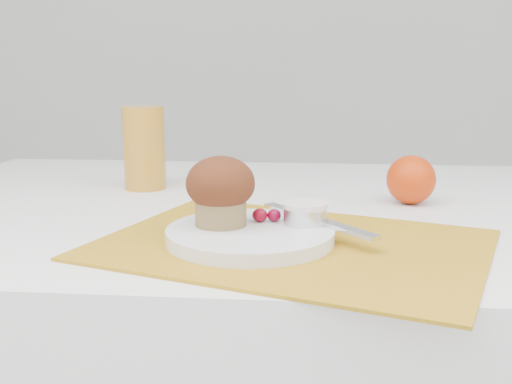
# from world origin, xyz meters

# --- Properties ---
(placemat) EXTENTS (0.55, 0.47, 0.00)m
(placemat) POSITION_xyz_m (0.05, -0.17, 0.75)
(placemat) COLOR #B27F18
(placemat) RESTS_ON table
(plate) EXTENTS (0.27, 0.27, 0.02)m
(plate) POSITION_xyz_m (-0.00, -0.17, 0.76)
(plate) COLOR white
(plate) RESTS_ON placemat
(ramekin) EXTENTS (0.06, 0.06, 0.02)m
(ramekin) POSITION_xyz_m (0.07, -0.14, 0.78)
(ramekin) COLOR silver
(ramekin) RESTS_ON plate
(cream) EXTENTS (0.07, 0.07, 0.01)m
(cream) POSITION_xyz_m (0.07, -0.14, 0.80)
(cream) COLOR silver
(cream) RESTS_ON ramekin
(raspberry_near) EXTENTS (0.02, 0.02, 0.02)m
(raspberry_near) POSITION_xyz_m (0.01, -0.13, 0.78)
(raspberry_near) COLOR #53020E
(raspberry_near) RESTS_ON plate
(raspberry_far) EXTENTS (0.02, 0.02, 0.02)m
(raspberry_far) POSITION_xyz_m (0.03, -0.13, 0.78)
(raspberry_far) COLOR #510216
(raspberry_far) RESTS_ON plate
(butter_knife) EXTENTS (0.15, 0.17, 0.01)m
(butter_knife) POSITION_xyz_m (0.08, -0.13, 0.77)
(butter_knife) COLOR silver
(butter_knife) RESTS_ON plate
(orange) EXTENTS (0.08, 0.08, 0.08)m
(orange) POSITION_xyz_m (0.23, 0.08, 0.79)
(orange) COLOR #C73507
(orange) RESTS_ON table
(juice_glass) EXTENTS (0.07, 0.07, 0.14)m
(juice_glass) POSITION_xyz_m (-0.22, 0.16, 0.82)
(juice_glass) COLOR #C58625
(juice_glass) RESTS_ON table
(muffin) EXTENTS (0.09, 0.09, 0.09)m
(muffin) POSITION_xyz_m (-0.04, -0.15, 0.82)
(muffin) COLOR olive
(muffin) RESTS_ON plate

